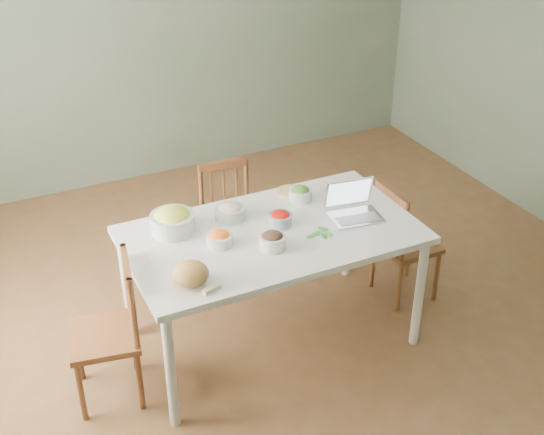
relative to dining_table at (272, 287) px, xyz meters
name	(u,v)px	position (x,y,z in m)	size (l,w,h in m)	color
floor	(290,314)	(0.23, 0.17, -0.41)	(5.00, 5.00, 0.00)	brown
wall_back	(162,30)	(0.23, 2.67, 0.94)	(5.00, 0.00, 2.70)	slate
dining_table	(272,287)	(0.00, 0.00, 0.00)	(1.76, 0.99, 0.83)	white
chair_far	(231,227)	(0.04, 0.75, 0.03)	(0.39, 0.37, 0.89)	brown
chair_left	(103,333)	(-1.08, -0.04, 0.05)	(0.41, 0.39, 0.92)	brown
chair_right	(407,241)	(1.06, 0.05, 0.02)	(0.39, 0.37, 0.87)	brown
bread_boule	(191,274)	(-0.62, -0.29, 0.48)	(0.20, 0.20, 0.13)	#AD7C45
butter_stick	(212,289)	(-0.55, -0.41, 0.43)	(0.11, 0.03, 0.03)	beige
bowl_squash	(173,220)	(-0.53, 0.26, 0.49)	(0.27, 0.27, 0.16)	#ECEA41
bowl_carrot	(220,238)	(-0.34, 0.00, 0.46)	(0.15, 0.15, 0.09)	orange
bowl_onion	(230,211)	(-0.16, 0.26, 0.46)	(0.19, 0.19, 0.10)	silver
bowl_mushroom	(272,240)	(-0.08, -0.16, 0.46)	(0.16, 0.16, 0.10)	black
bowl_redpep	(280,218)	(0.08, 0.06, 0.46)	(0.15, 0.15, 0.09)	red
bowl_broccoli	(300,193)	(0.34, 0.28, 0.46)	(0.15, 0.15, 0.10)	#2E6422
flatbread	(290,192)	(0.32, 0.40, 0.42)	(0.18, 0.18, 0.02)	beige
basil_bunch	(319,233)	(0.24, -0.15, 0.42)	(0.19, 0.19, 0.02)	#3F7E2F
laptop	(357,203)	(0.54, -0.08, 0.52)	(0.31, 0.26, 0.22)	silver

